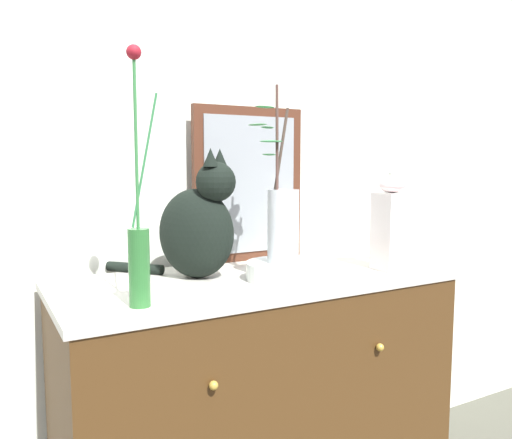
# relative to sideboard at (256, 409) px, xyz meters

# --- Properties ---
(wall_back) EXTENTS (4.40, 0.08, 2.60)m
(wall_back) POSITION_rel_sideboard_xyz_m (0.00, 0.34, 0.86)
(wall_back) COLOR silver
(wall_back) RESTS_ON ground_plane
(sideboard) EXTENTS (1.24, 0.56, 0.89)m
(sideboard) POSITION_rel_sideboard_xyz_m (0.00, 0.00, 0.00)
(sideboard) COLOR #4B3016
(sideboard) RESTS_ON ground_plane
(mirror_leaning) EXTENTS (0.43, 0.03, 0.56)m
(mirror_leaning) POSITION_rel_sideboard_xyz_m (0.11, 0.25, 0.72)
(mirror_leaning) COLOR #4D291A
(mirror_leaning) RESTS_ON sideboard
(cat_sitting) EXTENTS (0.37, 0.39, 0.40)m
(cat_sitting) POSITION_rel_sideboard_xyz_m (-0.17, 0.06, 0.61)
(cat_sitting) COLOR black
(cat_sitting) RESTS_ON sideboard
(vase_slim_green) EXTENTS (0.08, 0.05, 0.64)m
(vase_slim_green) POSITION_rel_sideboard_xyz_m (-0.42, -0.16, 0.60)
(vase_slim_green) COLOR #2C6D30
(vase_slim_green) RESTS_ON sideboard
(bowl_porcelain) EXTENTS (0.23, 0.23, 0.05)m
(bowl_porcelain) POSITION_rel_sideboard_xyz_m (0.05, -0.08, 0.47)
(bowl_porcelain) COLOR white
(bowl_porcelain) RESTS_ON sideboard
(vase_glass_clear) EXTENTS (0.14, 0.17, 0.54)m
(vase_glass_clear) POSITION_rel_sideboard_xyz_m (0.05, -0.08, 0.63)
(vase_glass_clear) COLOR silver
(vase_glass_clear) RESTS_ON bowl_porcelain
(jar_lidded_porcelain) EXTENTS (0.10, 0.10, 0.33)m
(jar_lidded_porcelain) POSITION_rel_sideboard_xyz_m (0.44, -0.14, 0.60)
(jar_lidded_porcelain) COLOR silver
(jar_lidded_porcelain) RESTS_ON sideboard
(candle_pillar) EXTENTS (0.04, 0.04, 0.14)m
(candle_pillar) POSITION_rel_sideboard_xyz_m (0.53, -0.04, 0.51)
(candle_pillar) COLOR beige
(candle_pillar) RESTS_ON sideboard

